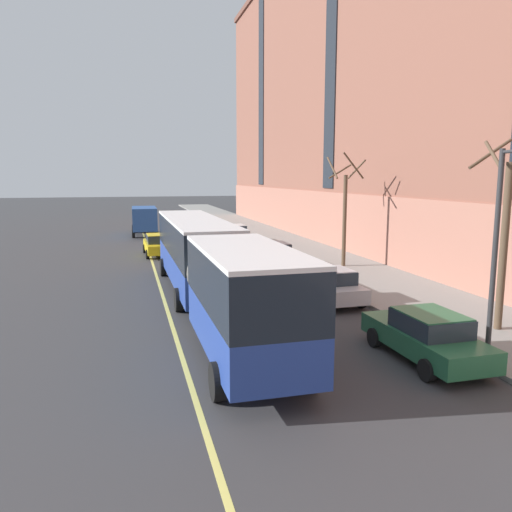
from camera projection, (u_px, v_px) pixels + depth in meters
ground_plane at (227, 334)px, 17.91m from camera, size 260.00×260.00×0.00m
sidewalk at (416, 297)px, 23.13m from camera, size 5.77×160.00×0.15m
city_bus at (208, 262)px, 20.75m from camera, size 2.95×20.15×3.60m
parked_car_darkgray_0 at (274, 255)px, 31.15m from camera, size 2.04×4.33×1.56m
parked_car_silver_1 at (331, 285)px, 22.39m from camera, size 1.99×4.34×1.56m
parked_car_green_2 at (426, 336)px, 15.27m from camera, size 2.09×4.79×1.56m
parked_car_white_3 at (235, 234)px, 42.82m from camera, size 2.01×4.78×1.56m
box_truck at (144, 219)px, 47.69m from camera, size 2.42×7.18×2.77m
taxi_cab at (158, 245)px, 35.79m from camera, size 2.08×4.72×1.56m
street_tree_mid_block at (505, 228)px, 17.53m from camera, size 1.91×1.95×7.19m
street_tree_far_uptown at (345, 209)px, 30.34m from camera, size 1.96×1.91×6.88m
street_lamp at (503, 231)px, 14.51m from camera, size 0.36×1.48×6.26m
fire_hydrant at (296, 257)px, 32.12m from camera, size 0.42×0.24×0.72m
lane_centerline at (169, 316)px, 20.33m from camera, size 0.16×140.00×0.01m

